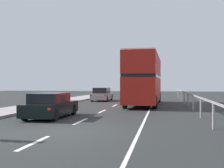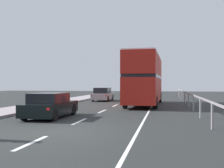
{
  "view_description": "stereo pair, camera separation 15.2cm",
  "coord_description": "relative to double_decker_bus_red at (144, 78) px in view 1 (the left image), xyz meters",
  "views": [
    {
      "loc": [
        3.99,
        -10.83,
        1.88
      ],
      "look_at": [
        0.58,
        8.57,
        1.86
      ],
      "focal_mm": 45.43,
      "sensor_mm": 36.0,
      "label": 1
    },
    {
      "loc": [
        4.14,
        -10.8,
        1.88
      ],
      "look_at": [
        0.58,
        8.57,
        1.86
      ],
      "focal_mm": 45.43,
      "sensor_mm": 36.0,
      "label": 2
    }
  ],
  "objects": [
    {
      "name": "hatchback_car_near",
      "position": [
        -4.56,
        -10.23,
        -1.69
      ],
      "size": [
        1.84,
        4.42,
        1.37
      ],
      "rotation": [
        0.0,
        0.0,
        -0.0
      ],
      "color": "black",
      "rests_on": "ground"
    },
    {
      "name": "double_decker_bus_red",
      "position": [
        0.0,
        0.0,
        0.0
      ],
      "size": [
        2.81,
        10.81,
        4.39
      ],
      "rotation": [
        0.0,
        0.0,
        -0.03
      ],
      "color": "#AB1C14",
      "rests_on": "ground"
    },
    {
      "name": "bridge_side_railing",
      "position": [
        3.61,
        -5.26,
        -1.41
      ],
      "size": [
        0.1,
        42.0,
        1.15
      ],
      "color": "gray",
      "rests_on": "ground"
    },
    {
      "name": "sedan_car_ahead",
      "position": [
        -4.97,
        5.39,
        -1.66
      ],
      "size": [
        1.78,
        4.35,
        1.44
      ],
      "rotation": [
        0.0,
        0.0,
        0.01
      ],
      "color": "#8F9499",
      "rests_on": "ground"
    },
    {
      "name": "ground_plane",
      "position": [
        -2.48,
        -14.26,
        -2.4
      ],
      "size": [
        74.86,
        120.0,
        0.1
      ],
      "primitive_type": "cube",
      "color": "#252828"
    },
    {
      "name": "lane_paint_markings",
      "position": [
        -0.53,
        -5.64,
        -2.34
      ],
      "size": [
        3.27,
        46.0,
        0.01
      ],
      "color": "silver",
      "rests_on": "ground"
    }
  ]
}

